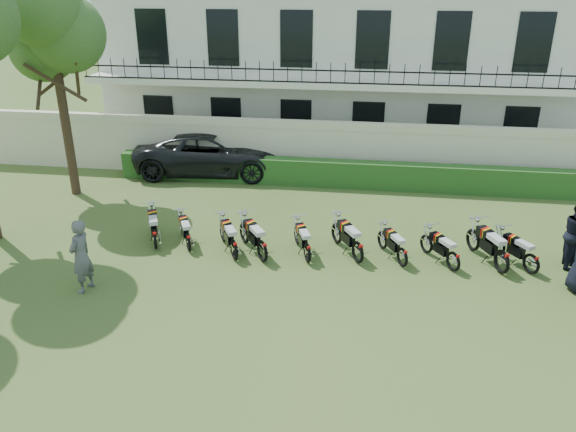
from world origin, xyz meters
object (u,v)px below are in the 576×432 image
motorcycle_0 (155,234)px  motorcycle_5 (358,247)px  motorcycle_3 (262,246)px  motorcycle_2 (234,245)px  motorcycle_8 (503,256)px  tree_west_near (51,26)px  motorcycle_9 (532,259)px  inspector (81,256)px  motorcycle_6 (403,253)px  suv (212,153)px  motorcycle_7 (454,257)px  motorcycle_4 (307,248)px  motorcycle_1 (188,238)px

motorcycle_0 → motorcycle_5: size_ratio=1.00×
motorcycle_3 → motorcycle_5: 2.64m
motorcycle_3 → motorcycle_2: bearing=145.2°
motorcycle_3 → motorcycle_8: size_ratio=0.87×
tree_west_near → motorcycle_9: bearing=-14.8°
motorcycle_5 → inspector: inspector is taller
tree_west_near → motorcycle_8: bearing=-15.9°
tree_west_near → motorcycle_9: (15.03, -3.96, -5.44)m
motorcycle_6 → suv: size_ratio=0.26×
motorcycle_7 → motorcycle_8: (1.26, 0.07, 0.08)m
suv → motorcycle_2: bearing=-165.8°
motorcycle_2 → motorcycle_7: bearing=-26.4°
tree_west_near → motorcycle_0: 8.14m
motorcycle_6 → tree_west_near: bearing=133.8°
motorcycle_6 → inspector: inspector is taller
tree_west_near → motorcycle_7: bearing=-17.6°
motorcycle_6 → motorcycle_7: bearing=-29.5°
motorcycle_4 → motorcycle_1: bearing=155.8°
motorcycle_0 → inspector: size_ratio=0.92×
motorcycle_2 → motorcycle_3: bearing=-29.1°
motorcycle_3 → suv: (-3.47, 7.39, 0.35)m
motorcycle_7 → suv: 11.24m
motorcycle_4 → motorcycle_7: (3.94, 0.08, -0.01)m
tree_west_near → motorcycle_8: 15.75m
motorcycle_4 → inspector: bearing=-177.9°
motorcycle_3 → motorcycle_4: 1.25m
motorcycle_0 → inspector: inspector is taller
tree_west_near → suv: bearing=35.1°
motorcycle_3 → motorcycle_8: (6.44, 0.30, 0.02)m
tree_west_near → motorcycle_9: tree_west_near is taller
motorcycle_4 → motorcycle_9: (5.98, 0.23, 0.00)m
motorcycle_3 → inspector: inspector is taller
tree_west_near → motorcycle_5: bearing=-21.1°
motorcycle_4 → inspector: 5.90m
inspector → tree_west_near: bearing=-140.2°
motorcycle_5 → motorcycle_8: motorcycle_8 is taller
tree_west_near → motorcycle_5: (10.43, -4.02, -5.39)m
motorcycle_5 → motorcycle_7: 2.56m
motorcycle_4 → tree_west_near: bearing=134.0°
motorcycle_8 → motorcycle_6: bearing=157.2°
suv → motorcycle_1: bearing=-175.8°
suv → motorcycle_9: bearing=-128.9°
motorcycle_8 → motorcycle_3: bearing=159.7°
motorcycle_1 → suv: suv is taller
tree_west_near → suv: (4.33, 3.04, -5.04)m
motorcycle_8 → suv: 12.19m
motorcycle_1 → motorcycle_8: bearing=-27.5°
motorcycle_9 → motorcycle_8: bearing=153.2°
motorcycle_9 → inspector: size_ratio=0.80×
motorcycle_0 → motorcycle_4: (4.49, -0.18, -0.03)m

